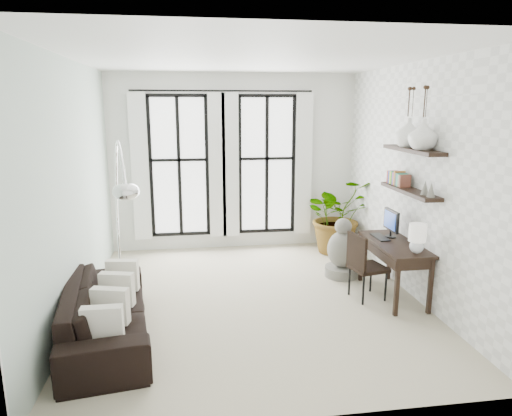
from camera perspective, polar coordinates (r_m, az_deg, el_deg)
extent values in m
plane|color=#B4AD8F|center=(6.43, -0.42, -11.38)|extent=(5.00, 5.00, 0.00)
plane|color=white|center=(5.91, -0.47, 18.31)|extent=(5.00, 5.00, 0.00)
plane|color=#B4C9BB|center=(6.09, -21.95, 2.11)|extent=(0.00, 5.00, 5.00)
plane|color=white|center=(6.64, 19.19, 3.13)|extent=(0.00, 5.00, 5.00)
plane|color=white|center=(8.42, -2.74, 5.66)|extent=(4.50, 0.00, 4.50)
cube|color=white|center=(8.36, -9.58, 5.11)|extent=(1.00, 0.02, 2.50)
cube|color=white|center=(8.31, -14.31, 4.85)|extent=(0.30, 0.04, 2.60)
cube|color=white|center=(8.27, -4.87, 5.16)|extent=(0.30, 0.04, 2.60)
cube|color=white|center=(8.47, 1.34, 5.37)|extent=(1.00, 0.02, 2.50)
cube|color=white|center=(8.29, -3.21, 5.20)|extent=(0.30, 0.04, 2.60)
cube|color=white|center=(8.52, 5.99, 5.34)|extent=(0.30, 0.04, 2.60)
cylinder|color=black|center=(8.23, -4.19, 14.41)|extent=(3.20, 0.03, 0.03)
cube|color=black|center=(6.46, 18.63, 2.02)|extent=(0.25, 1.30, 0.05)
cube|color=black|center=(6.39, 18.98, 6.87)|extent=(0.25, 1.30, 0.05)
cube|color=#B3392C|center=(6.93, 16.68, 3.79)|extent=(0.16, 0.04, 0.18)
cube|color=#2F45A7|center=(6.89, 16.83, 3.73)|extent=(0.16, 0.04, 0.18)
cube|color=yellow|center=(6.85, 16.99, 3.67)|extent=(0.16, 0.04, 0.18)
cube|color=#2C852C|center=(6.81, 17.15, 3.61)|extent=(0.16, 0.04, 0.18)
cube|color=purple|center=(6.77, 17.31, 3.55)|extent=(0.16, 0.04, 0.18)
cube|color=#C37A2B|center=(6.73, 17.47, 3.49)|extent=(0.16, 0.04, 0.18)
cube|color=#4E4E4E|center=(6.69, 17.64, 3.43)|extent=(0.16, 0.04, 0.18)
cube|color=#33B48E|center=(6.65, 17.80, 3.37)|extent=(0.16, 0.04, 0.18)
cube|color=gray|center=(6.61, 17.97, 3.30)|extent=(0.16, 0.04, 0.18)
cube|color=brown|center=(6.57, 18.14, 3.24)|extent=(0.16, 0.04, 0.18)
cone|color=gray|center=(6.10, 20.38, 2.39)|extent=(0.10, 0.10, 0.18)
cone|color=gray|center=(5.97, 21.05, 2.13)|extent=(0.10, 0.10, 0.18)
imported|color=black|center=(5.59, -18.26, -12.21)|extent=(1.19, 2.35, 0.66)
cube|color=beige|center=(4.87, -18.63, -13.78)|extent=(0.40, 0.12, 0.40)
cube|color=beige|center=(5.29, -17.74, -11.56)|extent=(0.40, 0.12, 0.40)
cube|color=beige|center=(5.71, -16.98, -9.67)|extent=(0.40, 0.12, 0.40)
cube|color=beige|center=(6.14, -16.34, -8.04)|extent=(0.40, 0.12, 0.40)
imported|color=#2D7228|center=(8.38, 10.16, -0.88)|extent=(1.45, 1.33, 1.38)
cube|color=black|center=(6.56, 16.93, -4.31)|extent=(0.56, 1.33, 0.04)
cube|color=black|center=(6.58, 16.72, -5.09)|extent=(0.51, 1.27, 0.12)
cube|color=black|center=(6.07, 17.20, -9.58)|extent=(0.05, 0.05, 0.74)
cube|color=black|center=(6.27, 20.96, -9.15)|extent=(0.05, 0.05, 0.74)
cube|color=black|center=(7.13, 13.02, -6.02)|extent=(0.05, 0.05, 0.74)
cube|color=black|center=(7.30, 16.33, -5.77)|extent=(0.05, 0.05, 0.74)
cube|color=black|center=(6.74, 16.57, -1.47)|extent=(0.04, 0.42, 0.30)
cube|color=navy|center=(6.73, 16.37, -1.48)|extent=(0.00, 0.36, 0.24)
cube|color=black|center=(6.73, 15.25, -3.51)|extent=(0.15, 0.40, 0.02)
sphere|color=silver|center=(6.12, 19.44, -4.63)|extent=(0.18, 0.18, 0.18)
cylinder|color=white|center=(6.07, 19.57, -2.92)|extent=(0.22, 0.22, 0.22)
cube|color=black|center=(6.51, 13.84, -7.27)|extent=(0.52, 0.52, 0.05)
cube|color=black|center=(6.33, 12.46, -5.43)|extent=(0.13, 0.44, 0.49)
cylinder|color=black|center=(6.38, 12.82, -9.91)|extent=(0.03, 0.03, 0.41)
cylinder|color=black|center=(6.51, 15.77, -9.61)|extent=(0.03, 0.03, 0.41)
cylinder|color=black|center=(6.68, 11.74, -8.79)|extent=(0.03, 0.03, 0.41)
cylinder|color=black|center=(6.81, 14.57, -8.53)|extent=(0.03, 0.03, 0.41)
cylinder|color=silver|center=(7.36, -16.49, -8.36)|extent=(0.33, 0.33, 0.09)
cylinder|color=silver|center=(7.21, -16.72, -4.94)|extent=(0.03, 0.03, 0.92)
ellipsoid|color=silver|center=(5.18, -15.94, 1.98)|extent=(0.29, 0.29, 0.19)
cylinder|color=gray|center=(7.36, 10.63, -7.78)|extent=(0.52, 0.52, 0.16)
ellipsoid|color=gray|center=(7.24, 10.74, -5.07)|extent=(0.47, 0.47, 0.57)
sphere|color=gray|center=(7.14, 10.86, -2.29)|extent=(0.26, 0.26, 0.26)
imported|color=white|center=(6.16, 20.18, 8.61)|extent=(0.37, 0.37, 0.38)
imported|color=white|center=(6.51, 18.51, 8.90)|extent=(0.37, 0.37, 0.38)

